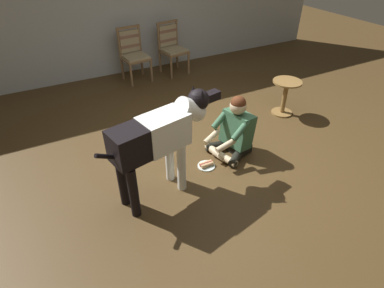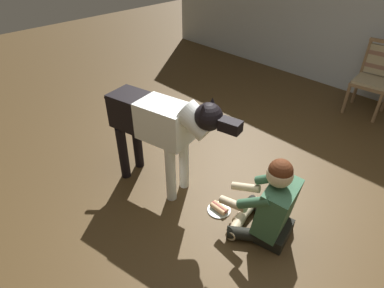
# 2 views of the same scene
# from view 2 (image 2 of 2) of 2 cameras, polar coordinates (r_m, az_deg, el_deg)

# --- Properties ---
(ground_plane) EXTENTS (15.58, 15.58, 0.00)m
(ground_plane) POSITION_cam_2_polar(r_m,az_deg,el_deg) (3.25, 11.32, -11.36)
(ground_plane) COLOR #4B361C
(dining_chair_left_of_pair) EXTENTS (0.50, 0.50, 0.98)m
(dining_chair_left_of_pair) POSITION_cam_2_polar(r_m,az_deg,el_deg) (5.22, 29.45, 10.52)
(dining_chair_left_of_pair) COLOR olive
(dining_chair_left_of_pair) RESTS_ON ground
(person_sitting_on_floor) EXTENTS (0.67, 0.57, 0.82)m
(person_sitting_on_floor) POSITION_cam_2_polar(r_m,az_deg,el_deg) (2.85, 13.55, -10.42)
(person_sitting_on_floor) COLOR black
(person_sitting_on_floor) RESTS_ON ground
(large_dog) EXTENTS (1.49, 0.49, 1.13)m
(large_dog) POSITION_cam_2_polar(r_m,az_deg,el_deg) (3.02, -5.57, 3.49)
(large_dog) COLOR white
(large_dog) RESTS_ON ground
(hot_dog_on_plate) EXTENTS (0.22, 0.22, 0.06)m
(hot_dog_on_plate) POSITION_cam_2_polar(r_m,az_deg,el_deg) (3.18, 4.77, -11.19)
(hot_dog_on_plate) COLOR silver
(hot_dog_on_plate) RESTS_ON ground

